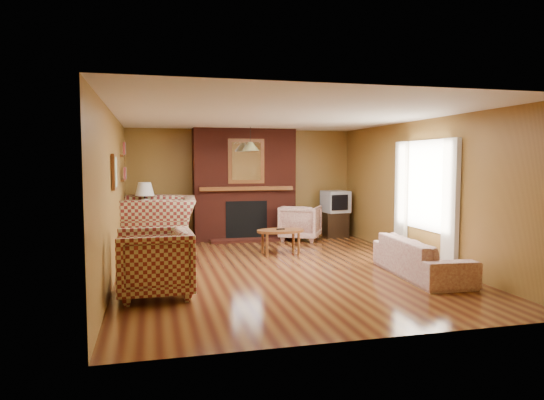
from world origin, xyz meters
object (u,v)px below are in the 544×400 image
object	(u,v)px
side_table	(145,230)
plaid_loveseat	(159,224)
table_lamp	(145,196)
tv_stand	(335,224)
fireplace	(244,185)
floral_armchair	(300,222)
floral_sofa	(421,257)
plaid_armchair	(154,263)
coffee_table	(281,233)
crt_tv	(336,202)

from	to	relation	value
side_table	plaid_loveseat	bearing A→B (deg)	-64.98
table_lamp	tv_stand	size ratio (longest dim) A/B	1.13
fireplace	side_table	world-z (taller)	fireplace
plaid_loveseat	tv_stand	bearing A→B (deg)	106.59
floral_armchair	side_table	world-z (taller)	floral_armchair
fireplace	table_lamp	world-z (taller)	fireplace
plaid_loveseat	fireplace	bearing A→B (deg)	123.85
floral_armchair	fireplace	bearing A→B (deg)	8.74
fireplace	floral_sofa	world-z (taller)	fireplace
floral_armchair	side_table	xyz separation A→B (m)	(-3.25, -0.10, -0.04)
plaid_armchair	plaid_loveseat	bearing A→B (deg)	176.17
plaid_armchair	coffee_table	world-z (taller)	plaid_armchair
table_lamp	coffee_table	bearing A→B (deg)	-29.81
plaid_loveseat	floral_sofa	world-z (taller)	plaid_loveseat
plaid_loveseat	floral_sofa	xyz separation A→B (m)	(3.75, -2.97, -0.23)
plaid_armchair	floral_sofa	distance (m)	3.86
plaid_armchair	coffee_table	bearing A→B (deg)	133.51
plaid_loveseat	table_lamp	xyz separation A→B (m)	(-0.25, 0.54, 0.50)
plaid_loveseat	tv_stand	xyz separation A→B (m)	(3.90, 0.89, -0.24)
fireplace	floral_sofa	bearing A→B (deg)	-64.81
plaid_loveseat	table_lamp	bearing A→B (deg)	-151.19
plaid_loveseat	floral_armchair	world-z (taller)	plaid_loveseat
tv_stand	side_table	bearing A→B (deg)	-173.21
fireplace	side_table	distance (m)	2.33
floral_armchair	coffee_table	distance (m)	1.70
floral_armchair	tv_stand	size ratio (longest dim) A/B	1.51
fireplace	floral_armchair	distance (m)	1.47
plaid_armchair	side_table	world-z (taller)	plaid_armchair
floral_sofa	plaid_armchair	bearing A→B (deg)	96.52
crt_tv	floral_sofa	bearing A→B (deg)	-92.23
floral_sofa	crt_tv	world-z (taller)	crt_tv
fireplace	side_table	xyz separation A→B (m)	(-2.10, -0.53, -0.85)
plaid_armchair	fireplace	bearing A→B (deg)	153.15
plaid_loveseat	table_lamp	size ratio (longest dim) A/B	2.55
floral_armchair	coffee_table	world-z (taller)	floral_armchair
fireplace	plaid_loveseat	xyz separation A→B (m)	(-1.85, -1.07, -0.67)
floral_sofa	floral_armchair	xyz separation A→B (m)	(-0.75, 3.61, 0.10)
plaid_loveseat	crt_tv	bearing A→B (deg)	106.51
side_table	table_lamp	size ratio (longest dim) A/B	1.08
plaid_loveseat	floral_sofa	distance (m)	4.79
tv_stand	plaid_loveseat	bearing A→B (deg)	-165.24
fireplace	coffee_table	xyz separation A→B (m)	(0.31, -1.91, -0.79)
fireplace	tv_stand	xyz separation A→B (m)	(2.05, -0.18, -0.91)
coffee_table	side_table	size ratio (longest dim) A/B	1.32
tv_stand	floral_armchair	bearing A→B (deg)	-162.53
fireplace	plaid_loveseat	bearing A→B (deg)	-149.95
fireplace	table_lamp	size ratio (longest dim) A/B	3.88
floral_sofa	coffee_table	world-z (taller)	floral_sofa
floral_sofa	floral_armchair	world-z (taller)	floral_armchair
table_lamp	crt_tv	size ratio (longest dim) A/B	1.04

